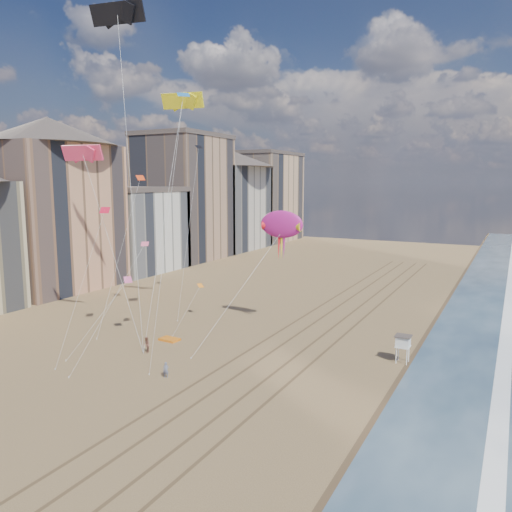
{
  "coord_description": "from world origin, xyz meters",
  "views": [
    {
      "loc": [
        23.39,
        -24.03,
        17.85
      ],
      "look_at": [
        -2.87,
        26.0,
        9.5
      ],
      "focal_mm": 35.0,
      "sensor_mm": 36.0,
      "label": 1
    }
  ],
  "objects_px": {
    "kite_flyer_a": "(166,370)",
    "kite_flyer_b": "(146,345)",
    "lifeguard_stand": "(403,342)",
    "grounded_kite": "(170,339)",
    "show_kite": "(282,225)"
  },
  "relations": [
    {
      "from": "kite_flyer_a",
      "to": "kite_flyer_b",
      "type": "height_order",
      "value": "kite_flyer_b"
    },
    {
      "from": "kite_flyer_a",
      "to": "lifeguard_stand",
      "type": "bearing_deg",
      "value": 18.05
    },
    {
      "from": "lifeguard_stand",
      "to": "kite_flyer_b",
      "type": "xyz_separation_m",
      "value": [
        -24.6,
        -9.59,
        -1.29
      ]
    },
    {
      "from": "lifeguard_stand",
      "to": "kite_flyer_a",
      "type": "bearing_deg",
      "value": -142.65
    },
    {
      "from": "kite_flyer_a",
      "to": "grounded_kite",
      "type": "bearing_deg",
      "value": 106.52
    },
    {
      "from": "show_kite",
      "to": "kite_flyer_a",
      "type": "relative_size",
      "value": 12.45
    },
    {
      "from": "show_kite",
      "to": "kite_flyer_b",
      "type": "distance_m",
      "value": 20.66
    },
    {
      "from": "lifeguard_stand",
      "to": "grounded_kite",
      "type": "height_order",
      "value": "lifeguard_stand"
    },
    {
      "from": "lifeguard_stand",
      "to": "grounded_kite",
      "type": "relative_size",
      "value": 1.26
    },
    {
      "from": "kite_flyer_a",
      "to": "kite_flyer_b",
      "type": "distance_m",
      "value": 7.6
    },
    {
      "from": "kite_flyer_b",
      "to": "kite_flyer_a",
      "type": "bearing_deg",
      "value": 14.11
    },
    {
      "from": "show_kite",
      "to": "kite_flyer_b",
      "type": "bearing_deg",
      "value": -122.88
    },
    {
      "from": "lifeguard_stand",
      "to": "kite_flyer_b",
      "type": "height_order",
      "value": "lifeguard_stand"
    },
    {
      "from": "kite_flyer_a",
      "to": "show_kite",
      "type": "bearing_deg",
      "value": 61.49
    },
    {
      "from": "kite_flyer_a",
      "to": "kite_flyer_b",
      "type": "bearing_deg",
      "value": 124.04
    }
  ]
}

